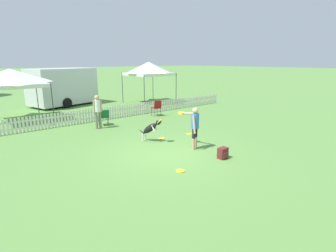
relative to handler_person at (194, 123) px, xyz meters
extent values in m
plane|color=#5B8C42|center=(-1.19, 0.23, -0.96)|extent=(240.00, 240.00, 0.00)
cylinder|color=tan|center=(-0.09, -0.09, -0.74)|extent=(0.11, 0.11, 0.43)
cylinder|color=black|center=(-0.09, -0.09, -0.35)|extent=(0.12, 0.12, 0.35)
cylinder|color=tan|center=(0.10, -0.01, -0.74)|extent=(0.11, 0.11, 0.43)
cylinder|color=black|center=(0.10, -0.01, -0.35)|extent=(0.12, 0.12, 0.35)
cylinder|color=#3372BF|center=(0.01, -0.05, 0.09)|extent=(0.36, 0.36, 0.54)
sphere|color=tan|center=(0.01, -0.05, 0.47)|extent=(0.21, 0.21, 0.21)
cylinder|color=tan|center=(-0.16, -0.17, 0.01)|extent=(0.11, 0.21, 0.65)
cylinder|color=tan|center=(0.07, 0.32, 0.30)|extent=(0.25, 0.65, 0.13)
cylinder|color=yellow|center=(-0.02, 0.63, 0.24)|extent=(0.26, 0.26, 0.02)
cylinder|color=yellow|center=(-0.02, 0.63, 0.27)|extent=(0.26, 0.26, 0.02)
cylinder|color=yellow|center=(-0.02, 0.63, 0.30)|extent=(0.26, 0.26, 0.02)
ellipsoid|color=black|center=(-0.71, 1.72, -0.42)|extent=(0.54, 0.78, 0.63)
ellipsoid|color=white|center=(-0.71, 1.72, -0.47)|extent=(0.29, 0.41, 0.31)
sphere|color=black|center=(-0.57, 1.37, -0.15)|extent=(0.18, 0.18, 0.18)
cone|color=black|center=(-0.54, 1.31, -0.09)|extent=(0.15, 0.19, 0.15)
cylinder|color=yellow|center=(-0.54, 1.31, -0.09)|extent=(0.31, 0.26, 0.22)
cone|color=black|center=(-0.53, 1.42, -0.07)|extent=(0.05, 0.05, 0.08)
cone|color=black|center=(-0.63, 1.38, -0.07)|extent=(0.05, 0.05, 0.08)
cylinder|color=white|center=(-0.73, 2.02, -0.79)|extent=(0.06, 0.06, 0.33)
cylinder|color=white|center=(-0.91, 1.95, -0.79)|extent=(0.06, 0.06, 0.33)
cylinder|color=white|center=(-0.55, 1.57, -0.36)|extent=(0.11, 0.17, 0.26)
cylinder|color=white|center=(-0.72, 1.50, -0.36)|extent=(0.11, 0.17, 0.26)
cone|color=black|center=(-0.87, 2.12, -0.59)|extent=(0.19, 0.34, 0.23)
cylinder|color=yellow|center=(-1.76, -1.21, -0.94)|extent=(0.26, 0.26, 0.02)
cylinder|color=yellow|center=(1.23, 1.47, -0.94)|extent=(0.26, 0.26, 0.02)
cylinder|color=yellow|center=(-0.13, 1.71, -0.94)|extent=(0.26, 0.26, 0.02)
cube|color=maroon|center=(0.02, -1.34, -0.77)|extent=(0.33, 0.22, 0.37)
cube|color=maroon|center=(0.02, -1.47, -0.81)|extent=(0.23, 0.04, 0.19)
cube|color=silver|center=(-1.19, 6.47, -0.74)|extent=(20.47, 0.04, 0.06)
cube|color=silver|center=(-1.19, 6.47, -0.45)|extent=(20.47, 0.04, 0.06)
cube|color=silver|center=(-5.03, 6.47, -0.60)|extent=(0.09, 0.02, 0.70)
cube|color=silver|center=(-4.88, 6.47, -0.60)|extent=(0.09, 0.02, 0.70)
cube|color=silver|center=(-4.73, 6.47, -0.60)|extent=(0.09, 0.02, 0.70)
cube|color=silver|center=(-4.57, 6.47, -0.60)|extent=(0.09, 0.02, 0.70)
cube|color=silver|center=(-4.42, 6.47, -0.60)|extent=(0.09, 0.02, 0.70)
cube|color=silver|center=(-4.27, 6.47, -0.60)|extent=(0.09, 0.02, 0.70)
cube|color=silver|center=(-4.11, 6.47, -0.60)|extent=(0.09, 0.02, 0.70)
cube|color=silver|center=(-3.96, 6.47, -0.60)|extent=(0.09, 0.02, 0.70)
cube|color=silver|center=(-3.80, 6.47, -0.60)|extent=(0.09, 0.02, 0.70)
cube|color=silver|center=(-3.65, 6.47, -0.60)|extent=(0.09, 0.02, 0.70)
cube|color=silver|center=(-3.50, 6.47, -0.60)|extent=(0.09, 0.02, 0.70)
cube|color=silver|center=(-3.34, 6.47, -0.60)|extent=(0.09, 0.02, 0.70)
cube|color=silver|center=(-3.19, 6.47, -0.60)|extent=(0.09, 0.02, 0.70)
cube|color=silver|center=(-3.03, 6.47, -0.60)|extent=(0.09, 0.02, 0.70)
cube|color=silver|center=(-2.88, 6.47, -0.60)|extent=(0.09, 0.02, 0.70)
cube|color=silver|center=(-2.73, 6.47, -0.60)|extent=(0.09, 0.02, 0.70)
cube|color=silver|center=(-2.57, 6.47, -0.60)|extent=(0.09, 0.02, 0.70)
cube|color=silver|center=(-2.42, 6.47, -0.60)|extent=(0.09, 0.02, 0.70)
cube|color=silver|center=(-2.26, 6.47, -0.60)|extent=(0.09, 0.02, 0.70)
cube|color=silver|center=(-2.11, 6.47, -0.60)|extent=(0.09, 0.02, 0.70)
cube|color=silver|center=(-1.96, 6.47, -0.60)|extent=(0.09, 0.02, 0.70)
cube|color=silver|center=(-1.80, 6.47, -0.60)|extent=(0.09, 0.02, 0.70)
cube|color=silver|center=(-1.65, 6.47, -0.60)|extent=(0.09, 0.02, 0.70)
cube|color=silver|center=(-1.50, 6.47, -0.60)|extent=(0.09, 0.02, 0.70)
cube|color=silver|center=(-1.34, 6.47, -0.60)|extent=(0.09, 0.02, 0.70)
cube|color=silver|center=(-1.19, 6.47, -0.60)|extent=(0.09, 0.02, 0.70)
cube|color=silver|center=(-1.03, 6.47, -0.60)|extent=(0.09, 0.02, 0.70)
cube|color=silver|center=(-0.88, 6.47, -0.60)|extent=(0.09, 0.02, 0.70)
cube|color=silver|center=(-0.73, 6.47, -0.60)|extent=(0.09, 0.02, 0.70)
cube|color=silver|center=(-0.57, 6.47, -0.60)|extent=(0.09, 0.02, 0.70)
cube|color=silver|center=(-0.42, 6.47, -0.60)|extent=(0.09, 0.02, 0.70)
cube|color=silver|center=(-0.26, 6.47, -0.60)|extent=(0.09, 0.02, 0.70)
cube|color=silver|center=(-0.11, 6.47, -0.60)|extent=(0.09, 0.02, 0.70)
cube|color=silver|center=(0.04, 6.47, -0.60)|extent=(0.09, 0.02, 0.70)
cube|color=silver|center=(0.20, 6.47, -0.60)|extent=(0.09, 0.02, 0.70)
cube|color=silver|center=(0.35, 6.47, -0.60)|extent=(0.09, 0.02, 0.70)
cube|color=silver|center=(0.51, 6.47, -0.60)|extent=(0.09, 0.02, 0.70)
cube|color=silver|center=(0.66, 6.47, -0.60)|extent=(0.09, 0.02, 0.70)
cube|color=silver|center=(0.81, 6.47, -0.60)|extent=(0.09, 0.02, 0.70)
cube|color=silver|center=(0.97, 6.47, -0.60)|extent=(0.09, 0.02, 0.70)
cube|color=silver|center=(1.12, 6.47, -0.60)|extent=(0.09, 0.02, 0.70)
cube|color=silver|center=(1.28, 6.47, -0.60)|extent=(0.09, 0.02, 0.70)
cube|color=silver|center=(1.43, 6.47, -0.60)|extent=(0.09, 0.02, 0.70)
cube|color=silver|center=(1.58, 6.47, -0.60)|extent=(0.09, 0.02, 0.70)
cube|color=silver|center=(1.74, 6.47, -0.60)|extent=(0.09, 0.02, 0.70)
cube|color=silver|center=(1.89, 6.47, -0.60)|extent=(0.09, 0.02, 0.70)
cube|color=silver|center=(2.04, 6.47, -0.60)|extent=(0.09, 0.02, 0.70)
cube|color=silver|center=(2.20, 6.47, -0.60)|extent=(0.09, 0.02, 0.70)
cube|color=silver|center=(2.35, 6.47, -0.60)|extent=(0.09, 0.02, 0.70)
cube|color=silver|center=(2.51, 6.47, -0.60)|extent=(0.09, 0.02, 0.70)
cube|color=silver|center=(2.66, 6.47, -0.60)|extent=(0.09, 0.02, 0.70)
cube|color=silver|center=(2.81, 6.47, -0.60)|extent=(0.09, 0.02, 0.70)
cube|color=silver|center=(2.97, 6.47, -0.60)|extent=(0.09, 0.02, 0.70)
cube|color=silver|center=(3.12, 6.47, -0.60)|extent=(0.09, 0.02, 0.70)
cube|color=silver|center=(3.28, 6.47, -0.60)|extent=(0.09, 0.02, 0.70)
cube|color=silver|center=(3.43, 6.47, -0.60)|extent=(0.09, 0.02, 0.70)
cube|color=silver|center=(3.58, 6.47, -0.60)|extent=(0.09, 0.02, 0.70)
cube|color=silver|center=(3.74, 6.47, -0.60)|extent=(0.09, 0.02, 0.70)
cube|color=silver|center=(3.89, 6.47, -0.60)|extent=(0.09, 0.02, 0.70)
cube|color=silver|center=(4.05, 6.47, -0.60)|extent=(0.09, 0.02, 0.70)
cube|color=silver|center=(4.20, 6.47, -0.60)|extent=(0.09, 0.02, 0.70)
cube|color=silver|center=(4.35, 6.47, -0.60)|extent=(0.09, 0.02, 0.70)
cube|color=silver|center=(4.51, 6.47, -0.60)|extent=(0.09, 0.02, 0.70)
cube|color=silver|center=(4.66, 6.47, -0.60)|extent=(0.09, 0.02, 0.70)
cube|color=silver|center=(4.82, 6.47, -0.60)|extent=(0.09, 0.02, 0.70)
cube|color=silver|center=(4.97, 6.47, -0.60)|extent=(0.09, 0.02, 0.70)
cube|color=silver|center=(5.12, 6.47, -0.60)|extent=(0.09, 0.02, 0.70)
cube|color=silver|center=(5.28, 6.47, -0.60)|extent=(0.09, 0.02, 0.70)
cube|color=silver|center=(5.43, 6.47, -0.60)|extent=(0.09, 0.02, 0.70)
cube|color=silver|center=(5.58, 6.47, -0.60)|extent=(0.09, 0.02, 0.70)
cube|color=silver|center=(5.74, 6.47, -0.60)|extent=(0.09, 0.02, 0.70)
cube|color=silver|center=(5.89, 6.47, -0.60)|extent=(0.09, 0.02, 0.70)
cube|color=silver|center=(6.05, 6.47, -0.60)|extent=(0.09, 0.02, 0.70)
cube|color=silver|center=(6.20, 6.47, -0.60)|extent=(0.09, 0.02, 0.70)
cube|color=silver|center=(6.35, 6.47, -0.60)|extent=(0.09, 0.02, 0.70)
cube|color=silver|center=(6.51, 6.47, -0.60)|extent=(0.09, 0.02, 0.70)
cube|color=silver|center=(6.66, 6.47, -0.60)|extent=(0.09, 0.02, 0.70)
cube|color=silver|center=(6.82, 6.47, -0.60)|extent=(0.09, 0.02, 0.70)
cube|color=silver|center=(6.97, 6.47, -0.60)|extent=(0.09, 0.02, 0.70)
cube|color=silver|center=(7.12, 6.47, -0.60)|extent=(0.09, 0.02, 0.70)
cube|color=silver|center=(7.28, 6.47, -0.60)|extent=(0.09, 0.02, 0.70)
cube|color=silver|center=(7.43, 6.47, -0.60)|extent=(0.09, 0.02, 0.70)
cube|color=silver|center=(7.59, 6.47, -0.60)|extent=(0.09, 0.02, 0.70)
cube|color=silver|center=(7.74, 6.47, -0.60)|extent=(0.09, 0.02, 0.70)
cube|color=silver|center=(7.89, 6.47, -0.60)|extent=(0.09, 0.02, 0.70)
cube|color=silver|center=(8.05, 6.47, -0.60)|extent=(0.09, 0.02, 0.70)
cube|color=silver|center=(8.20, 6.47, -0.60)|extent=(0.09, 0.02, 0.70)
cube|color=silver|center=(8.35, 6.47, -0.60)|extent=(0.09, 0.02, 0.70)
cube|color=silver|center=(8.51, 6.47, -0.60)|extent=(0.09, 0.02, 0.70)
cube|color=silver|center=(8.66, 6.47, -0.60)|extent=(0.09, 0.02, 0.70)
cube|color=silver|center=(8.82, 6.47, -0.60)|extent=(0.09, 0.02, 0.70)
cube|color=silver|center=(8.97, 6.47, -0.60)|extent=(0.09, 0.02, 0.70)
cylinder|color=#333338|center=(-0.61, 5.56, -0.75)|extent=(0.02, 0.02, 0.42)
cylinder|color=#333338|center=(-1.02, 5.70, -0.75)|extent=(0.02, 0.02, 0.42)
cylinder|color=#333338|center=(-0.75, 5.14, -0.75)|extent=(0.02, 0.02, 0.42)
cylinder|color=#333338|center=(-1.16, 5.28, -0.75)|extent=(0.02, 0.02, 0.42)
cube|color=#19662D|center=(-0.89, 5.42, -0.54)|extent=(0.65, 0.65, 0.03)
cube|color=#19662D|center=(-0.96, 5.20, -0.34)|extent=(0.51, 0.24, 0.40)
cylinder|color=#333338|center=(2.76, 5.76, -0.72)|extent=(0.02, 0.02, 0.47)
cylinder|color=#333338|center=(2.37, 5.81, -0.72)|extent=(0.02, 0.02, 0.47)
cylinder|color=#333338|center=(2.71, 5.36, -0.72)|extent=(0.02, 0.02, 0.47)
cylinder|color=#333338|center=(2.32, 5.41, -0.72)|extent=(0.02, 0.02, 0.47)
cube|color=maroon|center=(2.54, 5.58, -0.49)|extent=(0.52, 0.52, 0.03)
cube|color=maroon|center=(2.51, 5.37, -0.26)|extent=(0.48, 0.15, 0.45)
cylinder|color=#333338|center=(-2.54, 7.81, 0.05)|extent=(0.04, 0.04, 2.01)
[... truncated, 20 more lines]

